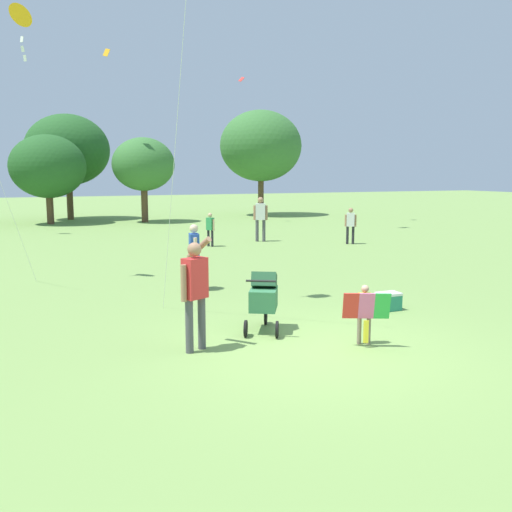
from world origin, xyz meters
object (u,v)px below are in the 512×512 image
object	(u,v)px
child_with_butterfly_kite	(365,309)
stroller	(264,296)
person_couple_left	(194,251)
person_kid_running	(210,227)
cooler_box	(388,301)
person_adult_flyer	(195,286)
person_red_shirt	(261,215)
kite_orange_delta	(20,19)
person_sitting_far	(351,223)

from	to	relation	value
child_with_butterfly_kite	stroller	bearing A→B (deg)	129.26
person_couple_left	person_kid_running	world-z (taller)	person_couple_left
person_couple_left	person_kid_running	xyz separation A→B (m)	(2.81, 7.20, -0.17)
child_with_butterfly_kite	cooler_box	size ratio (longest dim) A/B	2.13
person_adult_flyer	stroller	distance (m)	1.57
person_red_shirt	person_couple_left	distance (m)	9.39
person_kid_running	child_with_butterfly_kite	bearing A→B (deg)	-97.39
person_kid_running	kite_orange_delta	bearing A→B (deg)	-142.97
kite_orange_delta	person_couple_left	bearing A→B (deg)	-37.13
child_with_butterfly_kite	person_couple_left	xyz separation A→B (m)	(-1.21, 5.10, 0.32)
child_with_butterfly_kite	cooler_box	distance (m)	2.49
child_with_butterfly_kite	person_couple_left	world-z (taller)	person_couple_left
child_with_butterfly_kite	kite_orange_delta	distance (m)	10.55
person_adult_flyer	person_sitting_far	bearing A→B (deg)	47.59
person_red_shirt	person_adult_flyer	bearing A→B (deg)	-117.78
stroller	kite_orange_delta	bearing A→B (deg)	118.83
person_couple_left	cooler_box	size ratio (longest dim) A/B	3.40
person_adult_flyer	cooler_box	distance (m)	4.44
person_red_shirt	person_sitting_far	bearing A→B (deg)	-36.45
kite_orange_delta	person_kid_running	size ratio (longest dim) A/B	5.32
kite_orange_delta	cooler_box	distance (m)	10.55
cooler_box	stroller	bearing A→B (deg)	-172.70
person_adult_flyer	stroller	size ratio (longest dim) A/B	1.60
kite_orange_delta	cooler_box	world-z (taller)	kite_orange_delta
stroller	person_red_shirt	distance (m)	12.65
child_with_butterfly_kite	cooler_box	world-z (taller)	child_with_butterfly_kite
person_adult_flyer	stroller	xyz separation A→B (m)	(1.40, 0.60, -0.40)
stroller	person_kid_running	size ratio (longest dim) A/B	0.88
kite_orange_delta	cooler_box	bearing A→B (deg)	-43.10
person_adult_flyer	person_kid_running	distance (m)	12.24
cooler_box	person_sitting_far	bearing A→B (deg)	61.44
person_adult_flyer	person_sitting_far	distance (m)	13.70
person_sitting_far	person_couple_left	distance (m)	9.82
stroller	child_with_butterfly_kite	bearing A→B (deg)	-50.74
stroller	person_couple_left	size ratio (longest dim) A/B	0.71
cooler_box	child_with_butterfly_kite	bearing A→B (deg)	-134.97
stroller	person_couple_left	world-z (taller)	person_couple_left
person_kid_running	person_adult_flyer	bearing A→B (deg)	-109.67
person_sitting_far	person_red_shirt	bearing A→B (deg)	143.55
child_with_butterfly_kite	kite_orange_delta	bearing A→B (deg)	120.89
stroller	person_couple_left	bearing A→B (deg)	91.38
person_couple_left	kite_orange_delta	bearing A→B (deg)	142.87
stroller	person_kid_running	world-z (taller)	person_kid_running
person_kid_running	cooler_box	bearing A→B (deg)	-89.23
person_adult_flyer	cooler_box	world-z (taller)	person_adult_flyer
child_with_butterfly_kite	stroller	size ratio (longest dim) A/B	0.88
stroller	cooler_box	world-z (taller)	stroller
person_couple_left	cooler_box	bearing A→B (deg)	-48.73
stroller	person_couple_left	xyz separation A→B (m)	(-0.09, 3.72, 0.29)
child_with_butterfly_kite	person_red_shirt	xyz separation A→B (m)	(3.90, 12.97, 0.45)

